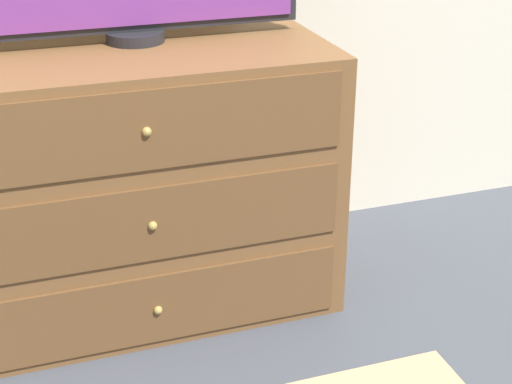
# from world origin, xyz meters

# --- Properties ---
(ground_plane) EXTENTS (12.00, 12.00, 0.00)m
(ground_plane) POSITION_xyz_m (0.00, 0.00, 0.00)
(ground_plane) COLOR #474C56
(dresser) EXTENTS (1.13, 0.60, 0.78)m
(dresser) POSITION_xyz_m (0.12, -0.32, 0.39)
(dresser) COLOR brown
(dresser) RESTS_ON ground_plane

